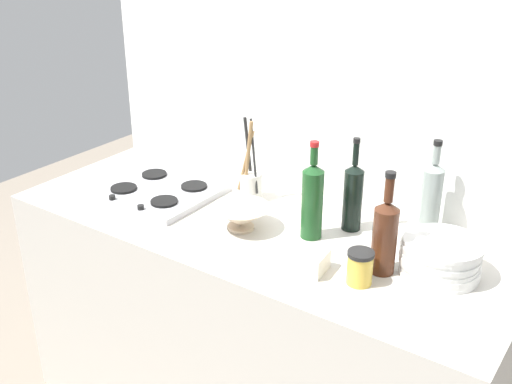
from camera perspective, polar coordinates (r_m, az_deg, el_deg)
name	(u,v)px	position (r m, az deg, el deg)	size (l,w,h in m)	color
counter_block	(256,329)	(2.38, 0.00, -12.59)	(1.80, 0.70, 0.90)	beige
backsplash_panel	(313,124)	(2.34, 5.35, 6.26)	(1.90, 0.06, 2.32)	white
stovetop_hob	(159,191)	(2.39, -8.97, 0.10)	(0.42, 0.37, 0.04)	#B2B2B7
plate_stack	(440,258)	(1.91, 16.72, -5.84)	(0.24, 0.24, 0.11)	white
wine_bottle_leftmost	(312,199)	(2.01, 5.24, -0.69)	(0.07, 0.07, 0.34)	#19471E
wine_bottle_mid_left	(431,197)	(2.10, 15.92, -0.45)	(0.07, 0.07, 0.33)	gray
wine_bottle_mid_right	(353,196)	(2.08, 8.97, -0.33)	(0.07, 0.07, 0.33)	black
wine_bottle_rightmost	(385,235)	(1.85, 11.85, -3.90)	(0.07, 0.07, 0.32)	#472314
mixing_bowl	(241,217)	(2.09, -1.40, -2.30)	(0.20, 0.20, 0.08)	beige
butter_dish	(304,260)	(1.87, 4.48, -6.28)	(0.13, 0.10, 0.06)	white
utensil_crock	(250,181)	(2.30, -0.53, 0.98)	(0.09, 0.09, 0.32)	silver
condiment_jar_front	(360,267)	(1.81, 9.61, -6.90)	(0.08, 0.08, 0.10)	gold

